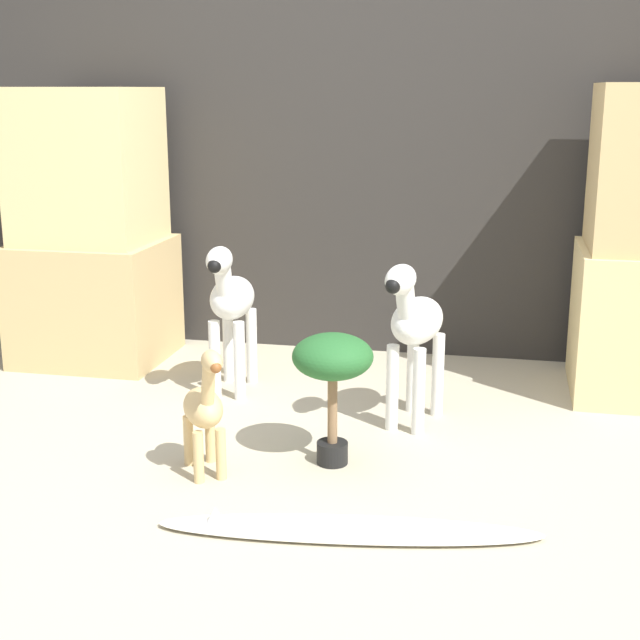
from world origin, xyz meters
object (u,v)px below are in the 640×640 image
object	(u,v)px
potted_palm_front	(333,365)
zebra_right	(414,326)
zebra_left	(230,303)
giraffe_figurine	(205,408)
surfboard	(346,529)

from	to	relation	value
potted_palm_front	zebra_right	bearing A→B (deg)	61.52
zebra_left	giraffe_figurine	xyz separation A→B (m)	(0.17, -0.86, -0.16)
zebra_left	giraffe_figurine	size ratio (longest dim) A/B	1.40
zebra_right	giraffe_figurine	world-z (taller)	zebra_right
zebra_left	giraffe_figurine	distance (m)	0.89
potted_palm_front	surfboard	distance (m)	0.64
zebra_right	potted_palm_front	bearing A→B (deg)	-118.48
potted_palm_front	surfboard	xyz separation A→B (m)	(0.14, -0.51, -0.36)
zebra_right	surfboard	world-z (taller)	zebra_right
zebra_left	giraffe_figurine	bearing A→B (deg)	-78.61
zebra_right	potted_palm_front	xyz separation A→B (m)	(-0.24, -0.44, -0.04)
zebra_right	potted_palm_front	world-z (taller)	zebra_right
zebra_right	zebra_left	xyz separation A→B (m)	(-0.83, 0.23, 0.00)
surfboard	zebra_right	bearing A→B (deg)	84.25
giraffe_figurine	potted_palm_front	xyz separation A→B (m)	(0.41, 0.19, 0.13)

